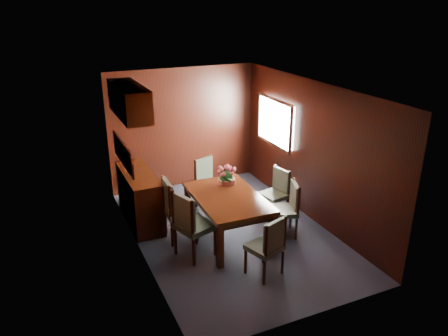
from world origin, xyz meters
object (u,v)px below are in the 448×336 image
chair_left_near (190,222)px  chair_right_near (288,206)px  flower_centerpiece (226,175)px  sideboard (140,197)px  dining_table (228,202)px  chair_head (269,244)px

chair_left_near → chair_right_near: 1.66m
chair_left_near → flower_centerpiece: (0.91, 0.72, 0.31)m
sideboard → chair_right_near: size_ratio=1.53×
chair_right_near → chair_left_near: bearing=108.5°
sideboard → chair_left_near: (0.40, -1.41, 0.13)m
sideboard → dining_table: (1.13, -1.13, 0.19)m
sideboard → chair_head: chair_head is taller
dining_table → chair_head: 1.18m
flower_centerpiece → sideboard: bearing=152.6°
chair_left_near → chair_right_near: chair_left_near is taller
chair_head → sideboard: bearing=99.3°
chair_left_near → chair_right_near: size_ratio=1.15×
sideboard → dining_table: bearing=-44.9°
chair_head → dining_table: bearing=75.2°
dining_table → chair_head: bearing=-84.9°
sideboard → flower_centerpiece: 1.55m
chair_right_near → flower_centerpiece: 1.12m
chair_right_near → chair_head: chair_right_near is taller
dining_table → flower_centerpiece: (0.18, 0.45, 0.26)m
dining_table → flower_centerpiece: bearing=69.3°
sideboard → flower_centerpiece: (1.32, -0.68, 0.45)m
chair_right_near → sideboard: bearing=74.5°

